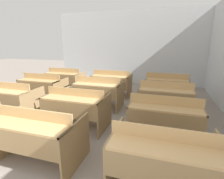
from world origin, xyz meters
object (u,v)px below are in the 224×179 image
Objects in this scene: bench_front_right at (164,157)px; bench_third_center at (98,91)px; bench_second_left at (11,98)px; bench_third_left at (43,86)px; bench_front_center at (37,133)px; bench_back_right at (166,86)px; bench_third_right at (165,97)px; bench_second_center at (77,106)px; bench_second_right at (164,116)px; bench_back_left at (65,79)px; bench_back_center at (112,82)px.

bench_third_center is at bearing 126.20° from bench_front_right.
bench_second_left is 1.17m from bench_third_left.
bench_front_center is 1.00× the size of bench_back_right.
bench_third_right is (3.47, 1.15, 0.00)m from bench_second_left.
bench_front_right and bench_second_left have the same top height.
bench_second_center is at bearing -1.21° from bench_second_left.
bench_back_right is at bearing 89.60° from bench_second_right.
bench_front_center is 3.95m from bench_back_left.
bench_back_right is (0.02, 1.19, 0.00)m from bench_third_right.
bench_back_center is at bearing 89.74° from bench_third_center.
bench_front_right is (1.75, -0.01, 0.00)m from bench_front_center.
bench_third_left is at bearing -90.17° from bench_back_left.
bench_second_left is 1.00× the size of bench_third_right.
bench_back_left is 1.00× the size of bench_back_right.
bench_back_center is at bearing 89.89° from bench_second_center.
bench_back_left is at bearing 145.83° from bench_second_right.
bench_third_center is 2.09m from bench_back_right.
bench_third_center is 2.11m from bench_back_left.
bench_second_right and bench_third_left have the same top height.
bench_second_center is at bearing -126.36° from bench_back_right.
bench_third_center is 1.00× the size of bench_back_left.
bench_front_center is at bearing -126.59° from bench_third_right.
bench_second_center is at bearing -89.97° from bench_third_center.
bench_third_left is at bearing 91.00° from bench_second_left.
bench_third_right is (1.73, 1.18, 0.00)m from bench_second_center.
bench_third_center is at bearing 90.03° from bench_second_center.
bench_second_right is 1.00× the size of bench_back_center.
bench_back_center is at bearing 116.07° from bench_front_right.
bench_back_center is (0.01, 1.17, 0.00)m from bench_third_center.
bench_front_center is 1.00× the size of bench_third_center.
bench_front_right and bench_third_left have the same top height.
bench_third_center is at bearing -146.55° from bench_back_right.
bench_third_left is at bearing -161.64° from bench_back_right.
bench_third_right is 1.00× the size of bench_back_center.
bench_second_center is 1.00× the size of bench_third_center.
bench_front_right is at bearing -19.05° from bench_second_left.
bench_front_right is at bearing -34.09° from bench_third_left.
bench_third_right and bench_back_left have the same top height.
bench_second_left is 2.93m from bench_back_center.
bench_second_left is 4.19m from bench_back_right.
bench_third_center is at bearing -90.26° from bench_back_center.
bench_second_right is at bearing -0.35° from bench_second_left.
bench_front_right and bench_third_right have the same top height.
bench_back_center is 1.74m from bench_back_right.
bench_second_center is at bearing -90.11° from bench_back_center.
bench_third_left and bench_back_left have the same top height.
bench_second_center is 2.09m from bench_third_right.
bench_back_left and bench_back_center have the same top height.
bench_front_center is 1.00× the size of bench_back_center.
bench_front_center is 3.93m from bench_back_right.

